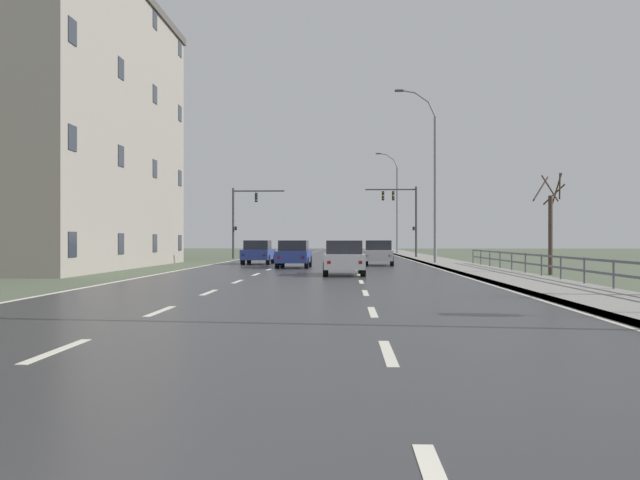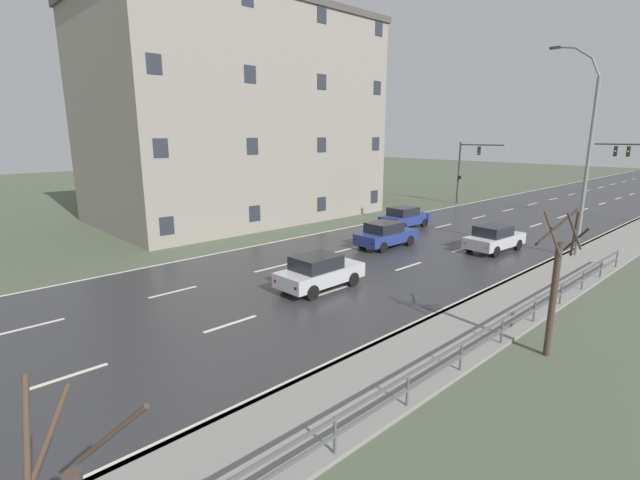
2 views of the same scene
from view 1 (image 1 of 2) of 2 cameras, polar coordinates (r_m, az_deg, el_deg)
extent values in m
cube|color=#4C5642|center=(50.23, 0.14, -1.89)|extent=(160.00, 160.00, 0.12)
cube|color=#303033|center=(62.22, 0.52, -1.46)|extent=(14.00, 120.00, 0.02)
cube|color=beige|center=(10.52, -20.95, -8.56)|extent=(0.16, 2.20, 0.01)
cube|color=beige|center=(15.60, -13.11, -5.77)|extent=(0.16, 2.20, 0.01)
cube|color=beige|center=(20.84, -9.19, -4.31)|extent=(0.16, 2.20, 0.01)
cube|color=beige|center=(26.14, -6.86, -3.44)|extent=(0.16, 2.20, 0.01)
cube|color=beige|center=(31.48, -5.33, -2.86)|extent=(0.16, 2.20, 0.01)
cube|color=beige|center=(36.83, -4.23, -2.44)|extent=(0.16, 2.20, 0.01)
cube|color=beige|center=(42.20, -3.42, -2.13)|extent=(0.16, 2.20, 0.01)
cube|color=beige|center=(47.58, -2.79, -1.89)|extent=(0.16, 2.20, 0.01)
cube|color=beige|center=(52.95, -2.29, -1.70)|extent=(0.16, 2.20, 0.01)
cube|color=beige|center=(58.34, -1.88, -1.55)|extent=(0.16, 2.20, 0.01)
cube|color=beige|center=(63.72, -1.54, -1.42)|extent=(0.16, 2.20, 0.01)
cube|color=beige|center=(69.11, -1.26, -1.31)|extent=(0.16, 2.20, 0.01)
cube|color=beige|center=(74.50, -1.01, -1.21)|extent=(0.16, 2.20, 0.01)
cube|color=beige|center=(79.89, -0.80, -1.13)|extent=(0.16, 2.20, 0.01)
cube|color=beige|center=(85.29, -0.61, -1.06)|extent=(0.16, 2.20, 0.01)
cube|color=beige|center=(90.68, -0.45, -1.00)|extent=(0.16, 2.20, 0.01)
cube|color=beige|center=(96.07, -0.30, -0.94)|extent=(0.16, 2.20, 0.01)
cube|color=beige|center=(101.47, -0.18, -0.89)|extent=(0.16, 2.20, 0.01)
cube|color=beige|center=(106.86, -0.06, -0.85)|extent=(0.16, 2.20, 0.01)
cube|color=beige|center=(112.26, 0.05, -0.81)|extent=(0.16, 2.20, 0.01)
cube|color=beige|center=(117.66, 0.14, -0.77)|extent=(0.16, 2.20, 0.01)
cube|color=beige|center=(9.72, 5.64, -9.27)|extent=(0.16, 2.20, 0.01)
cube|color=beige|center=(15.07, 4.38, -5.97)|extent=(0.16, 2.20, 0.01)
cube|color=beige|center=(20.44, 3.78, -4.40)|extent=(0.16, 2.20, 0.01)
cube|color=beige|center=(25.83, 3.44, -3.48)|extent=(0.16, 2.20, 0.01)
cube|color=beige|center=(31.22, 3.21, -2.88)|extent=(0.16, 2.20, 0.01)
cube|color=beige|center=(36.61, 3.05, -2.46)|extent=(0.16, 2.20, 0.01)
cube|color=beige|center=(42.01, 2.93, -2.14)|extent=(0.16, 2.20, 0.01)
cube|color=beige|center=(47.40, 2.84, -1.90)|extent=(0.16, 2.20, 0.01)
cube|color=beige|center=(52.80, 2.77, -1.71)|extent=(0.16, 2.20, 0.01)
cube|color=beige|center=(58.20, 2.71, -1.55)|extent=(0.16, 2.20, 0.01)
cube|color=beige|center=(63.60, 2.66, -1.42)|extent=(0.16, 2.20, 0.01)
cube|color=beige|center=(68.99, 2.62, -1.31)|extent=(0.16, 2.20, 0.01)
cube|color=beige|center=(74.39, 2.58, -1.21)|extent=(0.16, 2.20, 0.01)
cube|color=beige|center=(79.79, 2.55, -1.13)|extent=(0.16, 2.20, 0.01)
cube|color=beige|center=(85.19, 2.52, -1.06)|extent=(0.16, 2.20, 0.01)
cube|color=beige|center=(90.59, 2.50, -1.00)|extent=(0.16, 2.20, 0.01)
cube|color=beige|center=(95.99, 2.48, -0.94)|extent=(0.16, 2.20, 0.01)
cube|color=beige|center=(101.39, 2.46, -0.89)|extent=(0.16, 2.20, 0.01)
cube|color=beige|center=(106.79, 2.44, -0.85)|extent=(0.16, 2.20, 0.01)
cube|color=beige|center=(112.19, 2.43, -0.81)|extent=(0.16, 2.20, 0.01)
cube|color=beige|center=(117.59, 2.42, -0.77)|extent=(0.16, 2.20, 0.01)
cube|color=beige|center=(62.40, 6.82, -1.45)|extent=(0.16, 120.00, 0.01)
cube|color=beige|center=(62.78, -5.74, -1.44)|extent=(0.16, 120.00, 0.01)
cube|color=gray|center=(62.56, 8.33, -1.41)|extent=(3.00, 120.00, 0.12)
cube|color=slate|center=(62.42, 7.03, -1.41)|extent=(0.16, 120.00, 0.12)
cube|color=#515459|center=(27.41, 19.33, -1.34)|extent=(0.06, 35.65, 0.08)
cube|color=#515459|center=(27.42, 19.33, -2.18)|extent=(0.06, 35.65, 0.08)
cylinder|color=#515459|center=(22.61, 23.16, -2.77)|extent=(0.07, 0.07, 1.00)
cylinder|color=#515459|center=(25.00, 21.06, -2.50)|extent=(0.07, 0.07, 1.00)
cylinder|color=#515459|center=(27.42, 19.33, -2.28)|extent=(0.07, 0.07, 1.00)
cylinder|color=#515459|center=(29.86, 17.89, -2.10)|extent=(0.07, 0.07, 1.00)
cylinder|color=#515459|center=(32.32, 16.66, -1.94)|extent=(0.07, 0.07, 1.00)
cylinder|color=#515459|center=(34.79, 15.61, -1.80)|extent=(0.07, 0.07, 1.00)
cylinder|color=#515459|center=(37.27, 14.69, -1.68)|extent=(0.07, 0.07, 1.00)
cylinder|color=#515459|center=(39.76, 13.90, -1.58)|extent=(0.07, 0.07, 1.00)
cylinder|color=#515459|center=(42.25, 13.19, -1.48)|extent=(0.07, 0.07, 1.00)
cylinder|color=#515459|center=(44.75, 12.57, -1.40)|extent=(0.07, 0.07, 1.00)
cylinder|color=slate|center=(45.59, 9.53, 4.07)|extent=(0.20, 0.20, 9.66)
cylinder|color=slate|center=(46.25, 9.25, 10.65)|extent=(0.55, 0.11, 1.00)
cylinder|color=slate|center=(46.32, 8.42, 11.62)|extent=(0.93, 0.11, 0.70)
cylinder|color=slate|center=(46.31, 7.23, 12.12)|extent=(1.06, 0.11, 0.29)
cube|color=#333335|center=(46.28, 6.57, 12.18)|extent=(0.56, 0.24, 0.12)
cylinder|color=slate|center=(78.39, 6.42, 2.43)|extent=(0.20, 0.20, 9.85)
cylinder|color=slate|center=(78.79, 6.27, 6.33)|extent=(0.51, 0.11, 0.92)
cylinder|color=slate|center=(78.83, 5.83, 6.85)|extent=(0.85, 0.11, 0.64)
cylinder|color=slate|center=(78.82, 5.19, 7.11)|extent=(0.97, 0.11, 0.28)
cube|color=#333335|center=(78.80, 4.85, 7.14)|extent=(0.56, 0.24, 0.12)
cylinder|color=#38383A|center=(60.50, 7.97, 1.45)|extent=(0.18, 0.18, 6.26)
cylinder|color=#38383A|center=(60.46, 5.87, 4.18)|extent=(4.43, 0.12, 0.12)
cube|color=black|center=(60.43, 6.08, 3.66)|extent=(0.20, 0.28, 0.80)
sphere|color=#2D2D2D|center=(60.30, 6.09, 3.92)|extent=(0.14, 0.14, 0.14)
sphere|color=#F2AD19|center=(60.28, 6.09, 3.67)|extent=(0.14, 0.14, 0.14)
sphere|color=#2D2D2D|center=(60.27, 6.09, 3.43)|extent=(0.14, 0.14, 0.14)
cube|color=black|center=(60.38, 5.24, 3.67)|extent=(0.20, 0.28, 0.80)
sphere|color=#2D2D2D|center=(60.25, 5.25, 3.92)|extent=(0.14, 0.14, 0.14)
sphere|color=#F2AD19|center=(60.23, 5.25, 3.68)|extent=(0.14, 0.14, 0.14)
sphere|color=#2D2D2D|center=(60.21, 5.25, 3.43)|extent=(0.14, 0.14, 0.14)
cube|color=black|center=(60.42, 7.77, 0.95)|extent=(0.18, 0.12, 0.32)
cylinder|color=#38383A|center=(59.52, -7.20, 1.38)|extent=(0.18, 0.18, 6.06)
cylinder|color=#38383A|center=(59.34, -5.10, 4.07)|extent=(4.40, 0.12, 0.12)
cube|color=black|center=(59.33, -5.31, 3.54)|extent=(0.20, 0.28, 0.80)
sphere|color=#2D2D2D|center=(59.20, -5.33, 3.80)|extent=(0.14, 0.14, 0.14)
sphere|color=#2D2D2D|center=(59.18, -5.33, 3.55)|extent=(0.14, 0.14, 0.14)
sphere|color=green|center=(59.16, -5.33, 3.29)|extent=(0.14, 0.14, 0.14)
cube|color=black|center=(59.43, -7.00, 0.97)|extent=(0.18, 0.12, 0.32)
cube|color=navy|center=(45.07, -5.14, -1.20)|extent=(1.82, 4.13, 0.64)
cube|color=black|center=(44.82, -5.18, -0.41)|extent=(1.59, 2.02, 0.60)
cube|color=slate|center=(45.76, -5.02, -0.43)|extent=(1.41, 0.10, 0.51)
cylinder|color=black|center=(46.24, -3.92, -1.57)|extent=(0.23, 0.66, 0.66)
cylinder|color=black|center=(46.46, -5.91, -1.56)|extent=(0.23, 0.66, 0.66)
cylinder|color=black|center=(43.71, -4.32, -1.66)|extent=(0.23, 0.66, 0.66)
cylinder|color=black|center=(43.95, -6.42, -1.65)|extent=(0.23, 0.66, 0.66)
cube|color=red|center=(43.17, -6.39, -1.25)|extent=(0.16, 0.04, 0.14)
cube|color=red|center=(42.97, -4.65, -1.26)|extent=(0.16, 0.04, 0.14)
cube|color=#B7B7BC|center=(43.02, 4.90, -1.26)|extent=(2.00, 4.20, 0.64)
cube|color=black|center=(42.76, 4.89, -0.43)|extent=(1.68, 2.09, 0.60)
cube|color=slate|center=(43.71, 4.91, -0.45)|extent=(1.41, 0.16, 0.51)
cylinder|color=black|center=(44.29, 5.96, -1.64)|extent=(0.26, 0.67, 0.66)
cylinder|color=black|center=(44.31, 3.87, -1.63)|extent=(0.26, 0.67, 0.66)
cylinder|color=black|center=(41.75, 5.99, -1.73)|extent=(0.26, 0.67, 0.66)
cylinder|color=black|center=(41.77, 3.77, -1.73)|extent=(0.26, 0.67, 0.66)
cube|color=red|center=(41.00, 3.94, -1.32)|extent=(0.16, 0.05, 0.14)
cube|color=red|center=(40.99, 5.79, -1.32)|extent=(0.16, 0.05, 0.14)
cube|color=navy|center=(39.19, -2.16, -1.38)|extent=(1.83, 4.13, 0.64)
cube|color=black|center=(38.93, -2.19, -0.48)|extent=(1.59, 2.03, 0.60)
cube|color=slate|center=(39.88, -2.07, -0.49)|extent=(1.41, 0.10, 0.51)
cylinder|color=black|center=(40.40, -0.85, -1.79)|extent=(0.23, 0.66, 0.66)
cylinder|color=black|center=(40.55, -3.14, -1.79)|extent=(0.23, 0.66, 0.66)
cylinder|color=black|center=(37.87, -1.12, -1.91)|extent=(0.23, 0.66, 0.66)
cylinder|color=black|center=(38.02, -3.55, -1.90)|extent=(0.23, 0.66, 0.66)
cube|color=red|center=(37.24, -3.46, -1.45)|extent=(0.16, 0.04, 0.14)
cube|color=red|center=(37.11, -1.43, -1.46)|extent=(0.16, 0.04, 0.14)
cube|color=#B7B7BC|center=(30.87, 1.98, -1.75)|extent=(1.84, 4.13, 0.64)
cube|color=black|center=(30.61, 1.99, -0.60)|extent=(1.60, 2.03, 0.60)
cube|color=slate|center=(31.56, 1.96, -0.62)|extent=(1.41, 0.11, 0.51)
cylinder|color=black|center=(32.18, 3.39, -2.25)|extent=(0.23, 0.66, 0.66)
cylinder|color=black|center=(32.15, 0.50, -2.25)|extent=(0.23, 0.66, 0.66)
cylinder|color=black|center=(29.64, 3.59, -2.44)|extent=(0.23, 0.66, 0.66)
cylinder|color=black|center=(29.61, 0.46, -2.44)|extent=(0.23, 0.66, 0.66)
cube|color=red|center=(28.84, 0.74, -1.87)|extent=(0.16, 0.04, 0.14)
cube|color=red|center=(28.86, 3.36, -1.87)|extent=(0.16, 0.04, 0.14)
cube|color=gray|center=(43.41, -23.52, 8.32)|extent=(13.67, 21.59, 15.76)
cube|color=#282D38|center=(31.40, -19.82, -0.35)|extent=(0.04, 0.90, 1.10)
cube|color=#282D38|center=(37.41, -16.16, -0.30)|extent=(0.04, 0.90, 1.10)
cube|color=#282D38|center=(43.53, -13.52, -0.26)|extent=(0.04, 0.90, 1.10)
cube|color=#282D38|center=(49.72, -11.53, -0.22)|extent=(0.04, 0.90, 1.10)
cube|color=#282D38|center=(31.71, -19.82, 7.96)|extent=(0.04, 0.90, 1.10)
cube|color=#282D38|center=(37.67, -16.16, 6.70)|extent=(0.04, 0.90, 1.10)
cube|color=#282D38|center=(43.75, -13.51, 5.76)|extent=(0.04, 0.90, 1.10)
cube|color=#282D38|center=(49.91, -11.53, 5.05)|extent=(0.04, 0.90, 1.10)
cube|color=#282D38|center=(32.66, -19.82, 15.96)|extent=(0.04, 0.90, 1.10)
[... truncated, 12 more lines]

